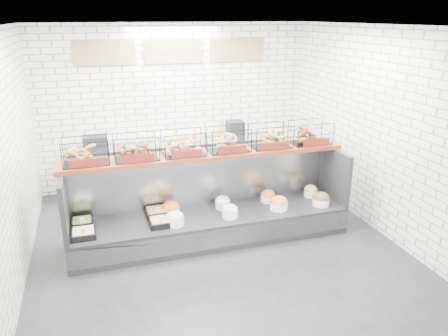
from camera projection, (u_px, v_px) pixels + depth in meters
name	position (u px, v px, depth m)	size (l,w,h in m)	color
ground	(217.00, 248.00, 6.19)	(5.50, 5.50, 0.00)	black
room_shell	(204.00, 96.00, 6.05)	(5.02, 5.51, 3.01)	white
display_case	(211.00, 217.00, 6.39)	(4.00, 0.90, 1.20)	black
bagel_shelf	(207.00, 144.00, 6.19)	(4.10, 0.50, 0.40)	#532011
prep_counter	(180.00, 164.00, 8.22)	(4.00, 0.60, 1.20)	#93969B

